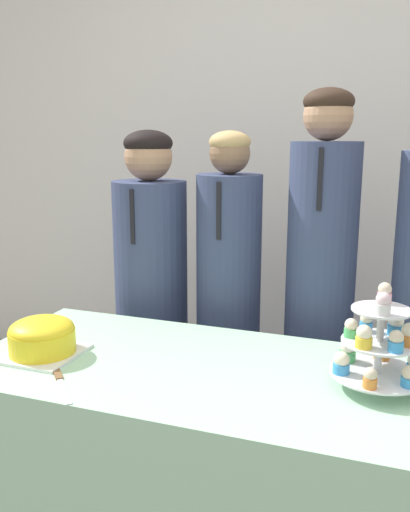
% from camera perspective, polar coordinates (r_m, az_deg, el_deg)
% --- Properties ---
extents(wall_back, '(9.00, 0.06, 2.70)m').
position_cam_1_polar(wall_back, '(2.95, 12.34, 11.38)').
color(wall_back, silver).
rests_on(wall_back, ground_plane).
extents(table, '(1.73, 0.70, 0.71)m').
position_cam_1_polar(table, '(1.82, 4.04, -22.31)').
color(table, '#A8DBB2').
rests_on(table, ground_plane).
extents(round_cake, '(0.23, 0.23, 0.12)m').
position_cam_1_polar(round_cake, '(1.82, -16.78, -8.12)').
color(round_cake, white).
rests_on(round_cake, table).
extents(cake_knife, '(0.17, 0.18, 0.01)m').
position_cam_1_polar(cake_knife, '(1.65, -15.00, -12.54)').
color(cake_knife, silver).
rests_on(cake_knife, table).
extents(cupcake_stand, '(0.26, 0.26, 0.29)m').
position_cam_1_polar(cupcake_stand, '(1.58, 17.87, -8.92)').
color(cupcake_stand, silver).
rests_on(cupcake_stand, table).
extents(student_0, '(0.32, 0.32, 1.42)m').
position_cam_1_polar(student_0, '(2.40, -5.64, -4.99)').
color(student_0, '#384266').
rests_on(student_0, ground_plane).
extents(student_1, '(0.27, 0.27, 1.42)m').
position_cam_1_polar(student_1, '(2.28, 2.46, -5.92)').
color(student_1, '#384266').
rests_on(student_1, ground_plane).
extents(student_2, '(0.27, 0.27, 1.57)m').
position_cam_1_polar(student_2, '(2.18, 11.94, -4.72)').
color(student_2, '#384266').
rests_on(student_2, ground_plane).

